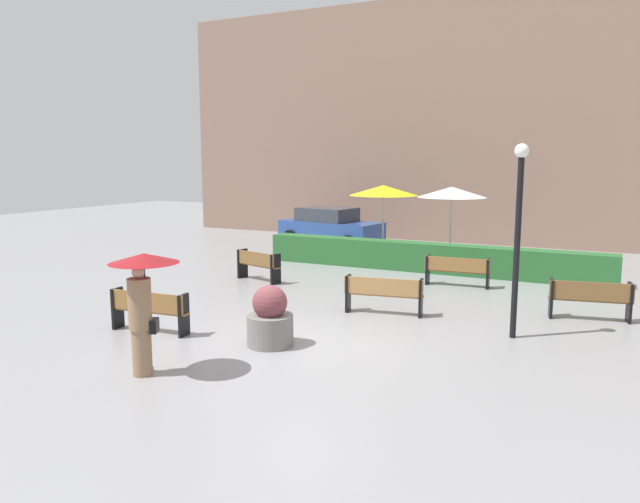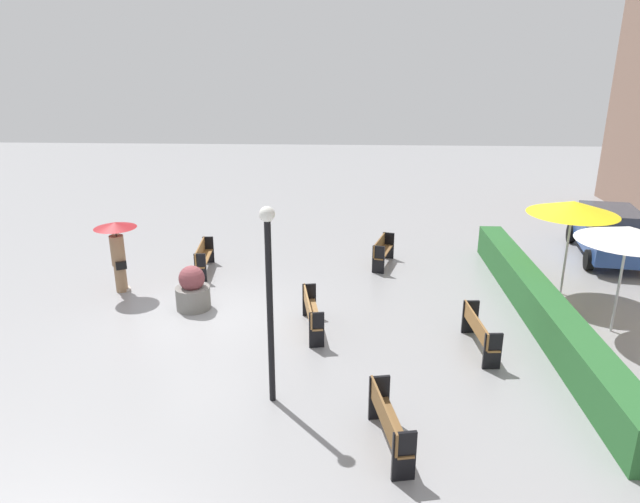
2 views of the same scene
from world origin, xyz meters
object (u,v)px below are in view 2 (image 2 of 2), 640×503
Objects in this scene: bench_far_right at (388,421)px; pedestrian_with_umbrella at (117,244)px; bench_mid_center at (311,311)px; bench_near_left at (203,256)px; planter_pot at (193,290)px; bench_back_row at (479,330)px; parked_car at (610,233)px; bench_far_left at (382,250)px; lamp_post at (269,286)px; patio_umbrella_white at (628,234)px; patio_umbrella_yellow at (573,208)px.

pedestrian_with_umbrella reaches higher than bench_far_right.
bench_mid_center is at bearing 68.49° from pedestrian_with_umbrella.
bench_near_left is 1.51× the size of planter_pot.
bench_back_row is (0.77, 3.81, -0.03)m from bench_mid_center.
planter_pot reaches higher than bench_far_right.
parked_car is at bearing 121.84° from bench_mid_center.
bench_mid_center is 1.05× the size of bench_far_right.
lamp_post reaches higher than bench_far_left.
planter_pot is 5.19m from lamp_post.
patio_umbrella_white is 6.20m from parked_car.
bench_mid_center is 3.54m from lamp_post.
patio_umbrella_white is at bearing 92.43° from bench_mid_center.
parked_car reaches higher than planter_pot.
bench_near_left is 2.69m from pedestrian_with_umbrella.
patio_umbrella_yellow is at bearing -169.86° from patio_umbrella_white.
patio_umbrella_white is (-3.27, 7.78, 0.09)m from lamp_post.
patio_umbrella_white is at bearing 10.14° from patio_umbrella_yellow.
bench_near_left is 10.61m from patio_umbrella_yellow.
planter_pot is (-5.40, -4.72, -0.01)m from bench_far_right.
bench_far_left is (-8.92, 0.41, -0.00)m from bench_far_right.
patio_umbrella_yellow is 1.01× the size of patio_umbrella_white.
bench_far_right is (4.27, 1.55, 0.00)m from bench_mid_center.
patio_umbrella_white reaches higher than bench_far_right.
bench_back_row is 0.68× the size of patio_umbrella_yellow.
patio_umbrella_yellow is (-1.45, 9.98, 1.96)m from planter_pot.
bench_mid_center is 7.55m from patio_umbrella_yellow.
patio_umbrella_yellow is at bearing 83.20° from bench_near_left.
parked_car is (-2.05, 12.98, 0.30)m from bench_near_left.
bench_back_row is 8.71m from parked_car.
parked_car reaches higher than bench_far_right.
bench_far_left is 0.78× the size of pedestrian_with_umbrella.
bench_mid_center is 1.56× the size of planter_pot.
bench_near_left is at bearing -121.95° from bench_back_row.
planter_pot reaches higher than bench_back_row.
bench_far_right is 12.85m from parked_car.
parked_car is at bearing 110.58° from planter_pot.
bench_back_row is at bearing 74.75° from planter_pot.
bench_far_left is at bearing -129.51° from patio_umbrella_white.
pedestrian_with_umbrella is 7.14m from lamp_post.
bench_back_row is at bearing -72.49° from patio_umbrella_white.
planter_pot is at bearing -81.75° from patio_umbrella_yellow.
lamp_post is at bearing -67.20° from patio_umbrella_white.
bench_far_right is 1.11× the size of bench_far_left.
patio_umbrella_white is 0.59× the size of parked_car.
patio_umbrella_white is at bearing 81.73° from pedestrian_with_umbrella.
bench_far_left is at bearing 124.46° from planter_pot.
parked_car is at bearing 104.00° from pedestrian_with_umbrella.
bench_mid_center is 0.48× the size of lamp_post.
parked_car is at bearing 131.43° from lamp_post.
bench_far_right reaches higher than bench_far_left.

